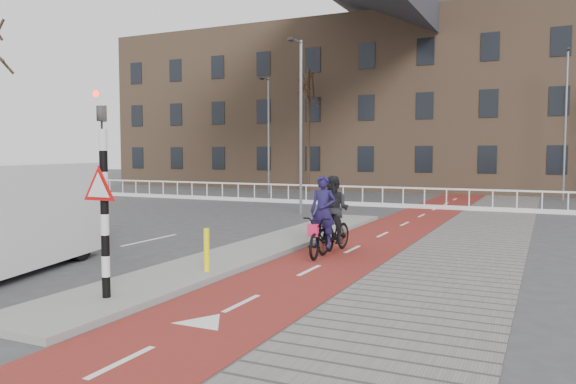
% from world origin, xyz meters
% --- Properties ---
extents(ground, '(120.00, 120.00, 0.00)m').
position_xyz_m(ground, '(0.00, 0.00, 0.00)').
color(ground, '#38383A').
rests_on(ground, ground).
extents(bike_lane, '(2.50, 60.00, 0.01)m').
position_xyz_m(bike_lane, '(1.50, 10.00, 0.01)').
color(bike_lane, maroon).
rests_on(bike_lane, ground).
extents(sidewalk, '(3.00, 60.00, 0.01)m').
position_xyz_m(sidewalk, '(4.30, 10.00, 0.01)').
color(sidewalk, slate).
rests_on(sidewalk, ground).
extents(curb_island, '(1.80, 16.00, 0.12)m').
position_xyz_m(curb_island, '(-0.70, 4.00, 0.06)').
color(curb_island, gray).
rests_on(curb_island, ground).
extents(traffic_signal, '(0.80, 0.80, 3.68)m').
position_xyz_m(traffic_signal, '(-0.60, -2.02, 1.99)').
color(traffic_signal, black).
rests_on(traffic_signal, curb_island).
extents(bollard, '(0.12, 0.12, 0.90)m').
position_xyz_m(bollard, '(-0.22, 0.54, 0.57)').
color(bollard, '#FFF20E').
rests_on(bollard, curb_island).
extents(cyclist_near, '(0.83, 2.00, 2.03)m').
position_xyz_m(cyclist_near, '(1.13, 3.74, 0.69)').
color(cyclist_near, black).
rests_on(cyclist_near, bike_lane).
extents(cyclist_far, '(0.91, 1.91, 2.00)m').
position_xyz_m(cyclist_far, '(1.19, 4.37, 0.84)').
color(cyclist_far, black).
rests_on(cyclist_far, bike_lane).
extents(railing, '(28.00, 0.10, 0.99)m').
position_xyz_m(railing, '(-5.00, 17.00, 0.31)').
color(railing, silver).
rests_on(railing, ground).
extents(townhouse_row, '(46.00, 10.00, 15.90)m').
position_xyz_m(townhouse_row, '(-3.00, 32.00, 7.81)').
color(townhouse_row, '#7F6047').
rests_on(townhouse_row, ground).
extents(tree_mid, '(0.23, 0.23, 8.21)m').
position_xyz_m(tree_mid, '(-8.56, 25.71, 4.10)').
color(tree_mid, black).
rests_on(tree_mid, ground).
extents(streetlight_near, '(0.12, 0.12, 7.27)m').
position_xyz_m(streetlight_near, '(-3.26, 12.38, 3.64)').
color(streetlight_near, slate).
rests_on(streetlight_near, ground).
extents(streetlight_left, '(0.12, 0.12, 7.30)m').
position_xyz_m(streetlight_left, '(-9.97, 22.55, 3.65)').
color(streetlight_left, slate).
rests_on(streetlight_left, ground).
extents(streetlight_right, '(0.12, 0.12, 8.17)m').
position_xyz_m(streetlight_right, '(6.97, 24.84, 4.08)').
color(streetlight_right, slate).
rests_on(streetlight_right, ground).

